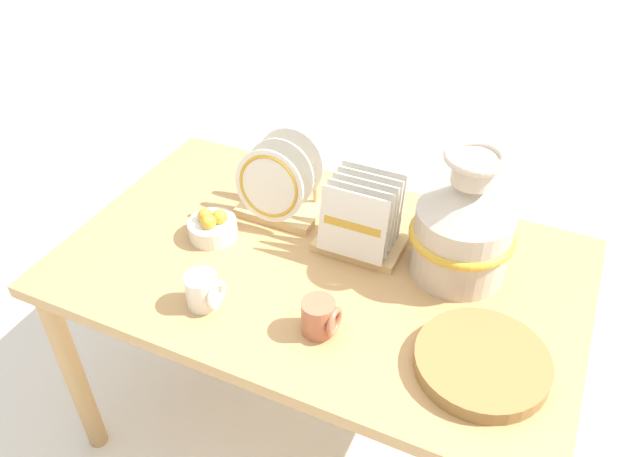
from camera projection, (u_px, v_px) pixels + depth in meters
ground_plane at (320, 423)px, 2.00m from camera, size 14.00×14.00×0.00m
display_table at (320, 286)px, 1.62m from camera, size 1.30×0.79×0.68m
ceramic_vase at (464, 225)px, 1.47m from camera, size 0.25×0.25×0.34m
dish_rack_round_plates at (279, 190)px, 1.69m from camera, size 0.22×0.17×0.22m
dish_rack_square_plates at (361, 224)px, 1.58m from camera, size 0.22×0.16×0.20m
wicker_charger_stack at (482, 362)px, 1.30m from camera, size 0.28×0.28×0.04m
mug_cream_glaze at (204, 291)px, 1.43m from camera, size 0.08×0.08×0.09m
mug_terracotta_glaze at (320, 317)px, 1.37m from camera, size 0.08×0.08×0.09m
fruit_bowl at (213, 227)px, 1.64m from camera, size 0.13×0.13×0.08m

